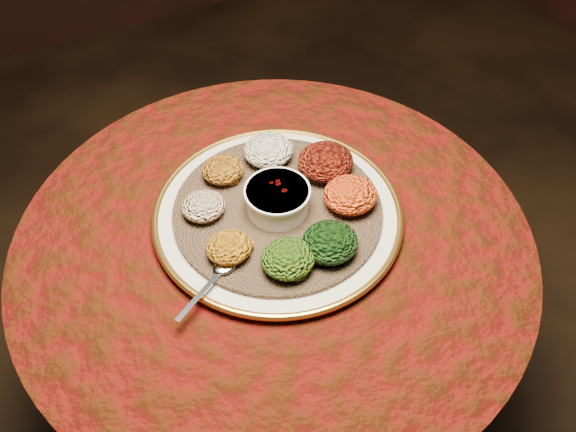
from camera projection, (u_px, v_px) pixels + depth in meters
name	position (u px, v px, depth m)	size (l,w,h in m)	color
table	(275.00, 294.00, 1.31)	(0.96, 0.96, 0.73)	black
platter	(278.00, 214.00, 1.20)	(0.53, 0.53, 0.02)	beige
injera	(278.00, 211.00, 1.19)	(0.39, 0.39, 0.01)	brown
stew_bowl	(277.00, 198.00, 1.17)	(0.12, 0.12, 0.05)	white
spoon	(220.00, 271.00, 1.09)	(0.13, 0.09, 0.01)	silver
portion_ayib	(268.00, 150.00, 1.26)	(0.10, 0.09, 0.05)	white
portion_kitfo	(325.00, 161.00, 1.23)	(0.11, 0.10, 0.05)	black
portion_tikil	(350.00, 195.00, 1.18)	(0.10, 0.10, 0.05)	#C37410
portion_gomen	(330.00, 242.00, 1.11)	(0.10, 0.09, 0.05)	black
portion_mixveg	(288.00, 259.00, 1.08)	(0.09, 0.09, 0.05)	#9D210A
portion_kik	(229.00, 247.00, 1.10)	(0.08, 0.08, 0.04)	#BB6710
portion_timatim	(204.00, 206.00, 1.17)	(0.08, 0.08, 0.04)	maroon
portion_shiro	(223.00, 170.00, 1.23)	(0.08, 0.08, 0.04)	#A46113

